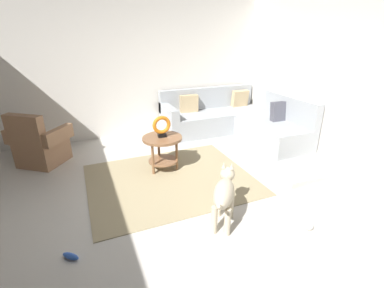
{
  "coord_description": "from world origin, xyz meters",
  "views": [
    {
      "loc": [
        -0.94,
        -2.7,
        2.0
      ],
      "look_at": [
        0.45,
        0.6,
        0.55
      ],
      "focal_mm": 25.96,
      "sensor_mm": 36.0,
      "label": 1
    }
  ],
  "objects_px": {
    "sectional_couch": "(234,121)",
    "armchair": "(40,145)",
    "side_table": "(162,145)",
    "dog_bed_mat": "(299,172)",
    "torus_sculpture": "(162,126)",
    "dog": "(224,193)",
    "dog_toy_bone": "(71,256)",
    "dog_toy_ball": "(309,225)"
  },
  "relations": [
    {
      "from": "torus_sculpture",
      "to": "dog_toy_ball",
      "type": "relative_size",
      "value": 3.18
    },
    {
      "from": "dog",
      "to": "sectional_couch",
      "type": "bearing_deg",
      "value": 93.57
    },
    {
      "from": "torus_sculpture",
      "to": "dog_toy_bone",
      "type": "xyz_separation_m",
      "value": [
        -1.37,
        -1.44,
        -0.68
      ]
    },
    {
      "from": "torus_sculpture",
      "to": "dog_toy_ball",
      "type": "height_order",
      "value": "torus_sculpture"
    },
    {
      "from": "sectional_couch",
      "to": "dog_toy_bone",
      "type": "xyz_separation_m",
      "value": [
        -3.2,
        -2.39,
        -0.26
      ]
    },
    {
      "from": "sectional_couch",
      "to": "dog",
      "type": "bearing_deg",
      "value": -123.08
    },
    {
      "from": "sectional_couch",
      "to": "dog",
      "type": "distance_m",
      "value": 2.95
    },
    {
      "from": "dog_bed_mat",
      "to": "armchair",
      "type": "bearing_deg",
      "value": 151.66
    },
    {
      "from": "side_table",
      "to": "torus_sculpture",
      "type": "height_order",
      "value": "torus_sculpture"
    },
    {
      "from": "dog",
      "to": "dog_toy_ball",
      "type": "height_order",
      "value": "dog"
    },
    {
      "from": "armchair",
      "to": "dog",
      "type": "xyz_separation_m",
      "value": [
        1.98,
        -2.46,
        0.05
      ]
    },
    {
      "from": "torus_sculpture",
      "to": "dog_toy_ball",
      "type": "bearing_deg",
      "value": -62.74
    },
    {
      "from": "dog_toy_ball",
      "to": "armchair",
      "type": "bearing_deg",
      "value": 133.36
    },
    {
      "from": "torus_sculpture",
      "to": "dog_toy_bone",
      "type": "height_order",
      "value": "torus_sculpture"
    },
    {
      "from": "dog_bed_mat",
      "to": "dog_toy_ball",
      "type": "distance_m",
      "value": 1.29
    },
    {
      "from": "sectional_couch",
      "to": "torus_sculpture",
      "type": "bearing_deg",
      "value": -152.47
    },
    {
      "from": "side_table",
      "to": "dog_toy_bone",
      "type": "distance_m",
      "value": 2.02
    },
    {
      "from": "sectional_couch",
      "to": "armchair",
      "type": "relative_size",
      "value": 2.25
    },
    {
      "from": "dog",
      "to": "dog_toy_bone",
      "type": "height_order",
      "value": "dog"
    },
    {
      "from": "torus_sculpture",
      "to": "side_table",
      "type": "bearing_deg",
      "value": 75.96
    },
    {
      "from": "dog",
      "to": "dog_toy_bone",
      "type": "bearing_deg",
      "value": -145.94
    },
    {
      "from": "torus_sculpture",
      "to": "dog",
      "type": "height_order",
      "value": "torus_sculpture"
    },
    {
      "from": "side_table",
      "to": "dog_toy_bone",
      "type": "height_order",
      "value": "side_table"
    },
    {
      "from": "armchair",
      "to": "dog_bed_mat",
      "type": "xyz_separation_m",
      "value": [
        3.57,
        -1.93,
        -0.28
      ]
    },
    {
      "from": "dog_bed_mat",
      "to": "dog_toy_bone",
      "type": "distance_m",
      "value": 3.22
    },
    {
      "from": "side_table",
      "to": "torus_sculpture",
      "type": "distance_m",
      "value": 0.29
    },
    {
      "from": "dog_bed_mat",
      "to": "dog",
      "type": "height_order",
      "value": "dog"
    },
    {
      "from": "dog",
      "to": "dog_bed_mat",
      "type": "bearing_deg",
      "value": 55.1
    },
    {
      "from": "armchair",
      "to": "side_table",
      "type": "xyz_separation_m",
      "value": [
        1.75,
        -0.95,
        0.09
      ]
    },
    {
      "from": "side_table",
      "to": "dog_bed_mat",
      "type": "height_order",
      "value": "side_table"
    },
    {
      "from": "armchair",
      "to": "dog_toy_ball",
      "type": "bearing_deg",
      "value": -9.84
    },
    {
      "from": "dog_bed_mat",
      "to": "dog_toy_ball",
      "type": "relative_size",
      "value": 7.8
    },
    {
      "from": "sectional_couch",
      "to": "side_table",
      "type": "distance_m",
      "value": 2.07
    },
    {
      "from": "dog",
      "to": "armchair",
      "type": "bearing_deg",
      "value": 165.46
    },
    {
      "from": "side_table",
      "to": "dog_toy_ball",
      "type": "distance_m",
      "value": 2.27
    },
    {
      "from": "dog_toy_bone",
      "to": "armchair",
      "type": "bearing_deg",
      "value": 99.1
    },
    {
      "from": "side_table",
      "to": "torus_sculpture",
      "type": "xyz_separation_m",
      "value": [
        -0.0,
        -0.0,
        0.29
      ]
    },
    {
      "from": "sectional_couch",
      "to": "side_table",
      "type": "xyz_separation_m",
      "value": [
        -1.84,
        -0.96,
        0.12
      ]
    },
    {
      "from": "armchair",
      "to": "dog_toy_ball",
      "type": "relative_size",
      "value": 9.75
    },
    {
      "from": "dog",
      "to": "torus_sculpture",
      "type": "bearing_deg",
      "value": 135.23
    },
    {
      "from": "armchair",
      "to": "dog_toy_ball",
      "type": "xyz_separation_m",
      "value": [
        2.78,
        -2.94,
        -0.27
      ]
    },
    {
      "from": "side_table",
      "to": "dog_bed_mat",
      "type": "xyz_separation_m",
      "value": [
        1.82,
        -0.98,
        -0.37
      ]
    }
  ]
}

